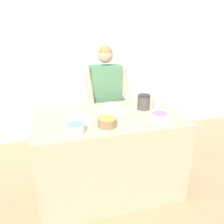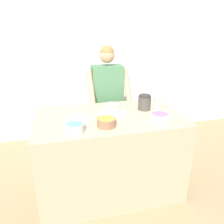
% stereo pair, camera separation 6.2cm
% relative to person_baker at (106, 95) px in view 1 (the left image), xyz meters
% --- Properties ---
extents(ground_plane, '(14.00, 14.00, 0.00)m').
position_rel_person_baker_xyz_m(ground_plane, '(-0.13, -1.13, -0.96)').
color(ground_plane, tan).
extents(wall_back, '(10.00, 0.05, 2.60)m').
position_rel_person_baker_xyz_m(wall_back, '(-0.13, 0.84, 0.34)').
color(wall_back, silver).
rests_on(wall_back, ground_plane).
extents(counter, '(1.56, 0.90, 0.94)m').
position_rel_person_baker_xyz_m(counter, '(-0.13, -0.69, -0.49)').
color(counter, tan).
rests_on(counter, ground_plane).
extents(person_baker, '(0.55, 0.46, 1.61)m').
position_rel_person_baker_xyz_m(person_baker, '(0.00, 0.00, 0.00)').
color(person_baker, '#2D2D38').
rests_on(person_baker, ground_plane).
extents(cake, '(0.31, 0.31, 0.10)m').
position_rel_person_baker_xyz_m(cake, '(-0.08, -0.61, 0.02)').
color(cake, silver).
rests_on(cake, counter).
extents(frosting_bowl_orange, '(0.18, 0.18, 0.08)m').
position_rel_person_baker_xyz_m(frosting_bowl_orange, '(-0.21, -0.92, 0.02)').
color(frosting_bowl_orange, '#936B4C').
rests_on(frosting_bowl_orange, counter).
extents(frosting_bowl_blue, '(0.17, 0.17, 0.18)m').
position_rel_person_baker_xyz_m(frosting_bowl_blue, '(-0.52, -0.98, 0.03)').
color(frosting_bowl_blue, silver).
rests_on(frosting_bowl_blue, counter).
extents(frosting_bowl_purple, '(0.19, 0.19, 0.15)m').
position_rel_person_baker_xyz_m(frosting_bowl_purple, '(0.34, -0.92, 0.02)').
color(frosting_bowl_purple, white).
rests_on(frosting_bowl_purple, counter).
extents(drinking_glass, '(0.07, 0.07, 0.15)m').
position_rel_person_baker_xyz_m(drinking_glass, '(0.44, -0.63, 0.06)').
color(drinking_glass, silver).
rests_on(drinking_glass, counter).
extents(ceramic_plate, '(0.28, 0.28, 0.01)m').
position_rel_person_baker_xyz_m(ceramic_plate, '(-0.48, -0.73, -0.01)').
color(ceramic_plate, silver).
rests_on(ceramic_plate, counter).
extents(stoneware_jar, '(0.14, 0.14, 0.17)m').
position_rel_person_baker_xyz_m(stoneware_jar, '(0.31, -0.58, 0.06)').
color(stoneware_jar, '#4C4742').
rests_on(stoneware_jar, counter).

